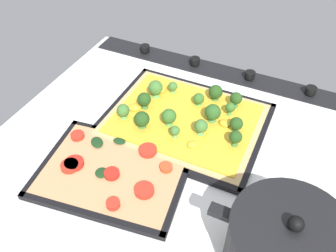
% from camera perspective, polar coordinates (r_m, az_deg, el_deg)
% --- Properties ---
extents(ground_plane, '(0.81, 0.73, 0.03)m').
position_cam_1_polar(ground_plane, '(0.81, 0.77, -4.66)').
color(ground_plane, white).
extents(stove_control_panel, '(0.77, 0.07, 0.03)m').
position_cam_1_polar(stove_control_panel, '(1.03, 8.47, 8.63)').
color(stove_control_panel, black).
rests_on(stove_control_panel, ground_plane).
extents(baking_tray_front, '(0.37, 0.30, 0.01)m').
position_cam_1_polar(baking_tray_front, '(0.86, 2.62, 0.58)').
color(baking_tray_front, black).
rests_on(baking_tray_front, ground_plane).
extents(broccoli_pizza, '(0.35, 0.27, 0.06)m').
position_cam_1_polar(broccoli_pizza, '(0.85, 2.60, 1.58)').
color(broccoli_pizza, tan).
rests_on(broccoli_pizza, baking_tray_front).
extents(baking_tray_back, '(0.33, 0.26, 0.01)m').
position_cam_1_polar(baking_tray_back, '(0.76, -8.75, -7.42)').
color(baking_tray_back, black).
rests_on(baking_tray_back, ground_plane).
extents(veggie_pizza_back, '(0.30, 0.24, 0.02)m').
position_cam_1_polar(veggie_pizza_back, '(0.75, -8.87, -6.97)').
color(veggie_pizza_back, tan).
rests_on(veggie_pizza_back, baking_tray_back).
extents(cooking_pot, '(0.25, 0.19, 0.15)m').
position_cam_1_polar(cooking_pot, '(0.62, 18.02, -18.10)').
color(cooking_pot, black).
rests_on(cooking_pot, ground_plane).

